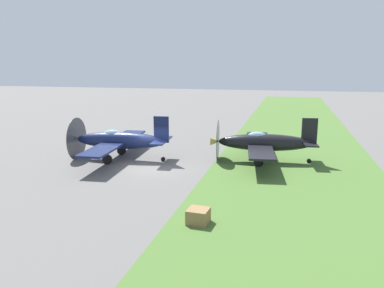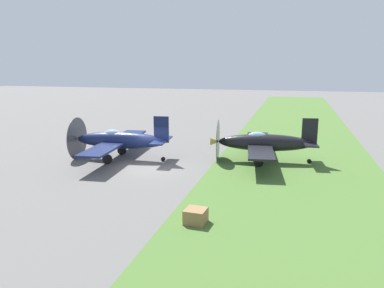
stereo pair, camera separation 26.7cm
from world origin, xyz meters
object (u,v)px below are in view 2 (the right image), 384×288
object	(u,v)px
airplane_lead	(119,140)
supply_crate	(196,216)
airplane_wingman	(263,143)
fuel_drum	(251,139)

from	to	relation	value
airplane_lead	supply_crate	distance (m)	12.66
airplane_wingman	airplane_lead	bearing A→B (deg)	93.89
airplane_wingman	fuel_drum	world-z (taller)	airplane_wingman
fuel_drum	supply_crate	distance (m)	17.48
airplane_lead	fuel_drum	world-z (taller)	airplane_lead
airplane_lead	airplane_wingman	xyz separation A→B (m)	(1.94, -10.10, -0.02)
airplane_wingman	fuel_drum	bearing A→B (deg)	7.13
airplane_lead	fuel_drum	xyz separation A→B (m)	(7.88, -8.61, -0.96)
supply_crate	fuel_drum	bearing A→B (deg)	-1.34
airplane_wingman	supply_crate	bearing A→B (deg)	163.65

